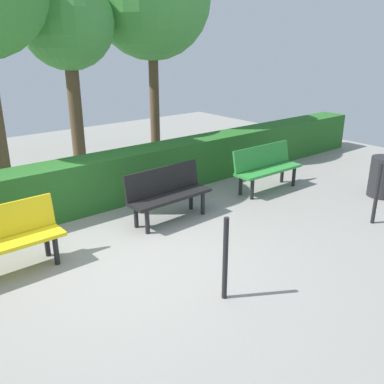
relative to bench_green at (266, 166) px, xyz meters
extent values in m
plane|color=gray|center=(3.55, 0.64, -0.48)|extent=(17.29, 17.29, 0.00)
cube|color=#2D8C38|center=(0.00, 0.07, -0.07)|extent=(1.51, 0.44, 0.05)
cube|color=#2D8C38|center=(0.00, -0.12, 0.17)|extent=(1.50, 0.14, 0.42)
cylinder|color=black|center=(-0.60, 0.23, -0.29)|extent=(0.07, 0.07, 0.39)
cylinder|color=black|center=(-0.60, -0.07, -0.29)|extent=(0.07, 0.07, 0.39)
cylinder|color=black|center=(0.60, 0.22, -0.29)|extent=(0.07, 0.07, 0.39)
cylinder|color=black|center=(0.60, -0.08, -0.29)|extent=(0.07, 0.07, 0.39)
cube|color=black|center=(2.34, 0.04, -0.07)|extent=(1.46, 0.47, 0.05)
cube|color=black|center=(2.35, -0.15, 0.17)|extent=(1.45, 0.16, 0.42)
cylinder|color=black|center=(1.77, 0.17, -0.29)|extent=(0.07, 0.07, 0.39)
cylinder|color=black|center=(1.78, -0.13, -0.29)|extent=(0.07, 0.07, 0.39)
cylinder|color=black|center=(2.91, 0.22, -0.29)|extent=(0.07, 0.07, 0.39)
cylinder|color=black|center=(2.92, -0.08, -0.29)|extent=(0.07, 0.07, 0.39)
cube|color=yellow|center=(4.94, 0.10, -0.07)|extent=(1.48, 0.45, 0.05)
cylinder|color=black|center=(4.35, 0.24, -0.29)|extent=(0.07, 0.07, 0.39)
cylinder|color=black|center=(4.35, -0.06, -0.29)|extent=(0.07, 0.07, 0.39)
cube|color=#266023|center=(2.42, -1.27, -0.03)|extent=(13.29, 0.64, 0.89)
cylinder|color=brown|center=(0.26, -3.38, 0.94)|extent=(0.23, 0.23, 2.84)
cylinder|color=brown|center=(2.33, -3.29, 0.79)|extent=(0.27, 0.27, 2.55)
sphere|color=#479942|center=(2.33, -3.29, 2.62)|extent=(1.84, 1.84, 1.84)
cylinder|color=black|center=(-0.11, 2.19, 0.02)|extent=(0.06, 0.06, 1.00)
cylinder|color=black|center=(3.18, 2.19, 0.02)|extent=(0.06, 0.06, 1.00)
cylinder|color=#262628|center=(-1.42, 1.64, -0.11)|extent=(0.52, 0.52, 0.75)
camera|label=1|loc=(6.08, 5.15, 2.31)|focal=39.37mm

